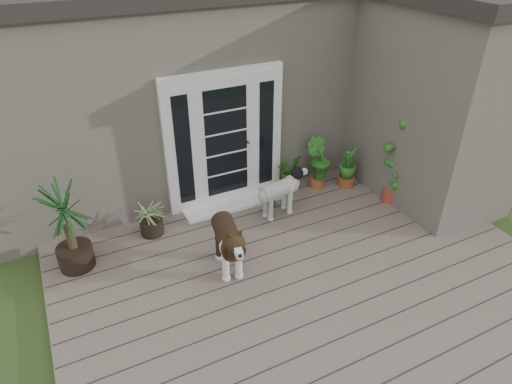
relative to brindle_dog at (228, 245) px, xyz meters
name	(u,v)px	position (x,y,z in m)	size (l,w,h in m)	color
deck	(309,281)	(0.86, -0.63, -0.45)	(6.20, 4.60, 0.12)	#6B5B4C
house_main	(191,78)	(0.86, 3.62, 1.04)	(7.40, 4.00, 3.10)	#665E54
house_wing	(435,108)	(3.76, 0.47, 1.04)	(1.60, 2.40, 3.10)	#665E54
door_unit	(225,140)	(0.66, 1.57, 0.68)	(1.90, 0.14, 2.15)	white
door_step	(232,204)	(0.66, 1.37, -0.37)	(1.60, 0.40, 0.05)	white
brindle_dog	(228,245)	(0.00, 0.00, 0.00)	(0.41, 0.95, 0.79)	#311F12
white_dog	(278,196)	(1.19, 0.82, -0.06)	(0.34, 0.80, 0.67)	white
spider_plant	(150,216)	(-0.70, 1.21, -0.10)	(0.56, 0.56, 0.60)	#9CAC6A
yucca	(68,228)	(-1.78, 0.95, 0.23)	(0.86, 0.86, 1.25)	black
herb_a	(289,176)	(1.70, 1.37, -0.12)	(0.43, 0.43, 0.54)	#205D1A
herb_b	(318,169)	(2.21, 1.29, -0.07)	(0.43, 0.43, 0.65)	#1C5418
herb_c	(347,170)	(2.68, 1.09, -0.11)	(0.37, 0.37, 0.57)	#245D1A
sapling	(398,157)	(3.04, 0.35, 0.40)	(0.47, 0.47, 1.59)	#24641C
clog_left	(267,200)	(1.19, 1.20, -0.34)	(0.16, 0.34, 0.10)	black
clog_right	(268,201)	(1.20, 1.15, -0.34)	(0.15, 0.33, 0.10)	#15351D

